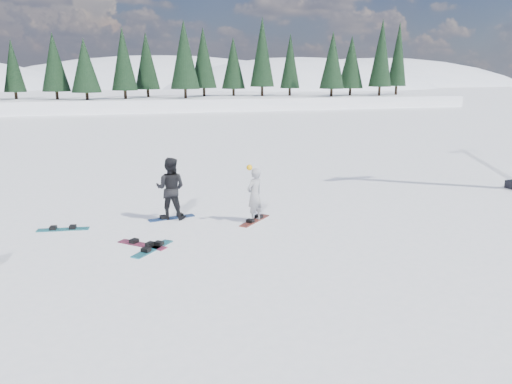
{
  "coord_description": "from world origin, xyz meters",
  "views": [
    {
      "loc": [
        -4.08,
        -12.93,
        4.54
      ],
      "look_at": [
        0.07,
        0.99,
        1.1
      ],
      "focal_mm": 35.0,
      "sensor_mm": 36.0,
      "label": 1
    }
  ],
  "objects_px": {
    "snowboarder_man": "(170,188)",
    "snowboard_loose_c": "(63,229)",
    "snowboard_loose_b": "(142,245)",
    "snowboard_loose_a": "(153,249)",
    "snowboarder_woman": "(255,195)"
  },
  "relations": [
    {
      "from": "snowboard_loose_a",
      "to": "snowboard_loose_c",
      "type": "bearing_deg",
      "value": 85.81
    },
    {
      "from": "snowboarder_man",
      "to": "snowboard_loose_a",
      "type": "height_order",
      "value": "snowboarder_man"
    },
    {
      "from": "snowboard_loose_b",
      "to": "snowboard_loose_c",
      "type": "relative_size",
      "value": 1.0
    },
    {
      "from": "snowboarder_woman",
      "to": "snowboard_loose_a",
      "type": "relative_size",
      "value": 1.23
    },
    {
      "from": "snowboard_loose_b",
      "to": "snowboard_loose_a",
      "type": "bearing_deg",
      "value": -15.61
    },
    {
      "from": "snowboarder_man",
      "to": "snowboard_loose_a",
      "type": "xyz_separation_m",
      "value": [
        -0.86,
        -2.79,
        -0.98
      ]
    },
    {
      "from": "snowboarder_man",
      "to": "snowboard_loose_c",
      "type": "distance_m",
      "value": 3.43
    },
    {
      "from": "snowboard_loose_a",
      "to": "snowboard_loose_b",
      "type": "bearing_deg",
      "value": 72.4
    },
    {
      "from": "snowboard_loose_c",
      "to": "snowboarder_man",
      "type": "bearing_deg",
      "value": 13.5
    },
    {
      "from": "snowboarder_woman",
      "to": "snowboard_loose_b",
      "type": "height_order",
      "value": "snowboarder_woman"
    },
    {
      "from": "snowboard_loose_c",
      "to": "snowboard_loose_b",
      "type": "bearing_deg",
      "value": -35.59
    },
    {
      "from": "snowboarder_man",
      "to": "snowboard_loose_b",
      "type": "height_order",
      "value": "snowboarder_man"
    },
    {
      "from": "snowboarder_woman",
      "to": "snowboarder_man",
      "type": "height_order",
      "value": "snowboarder_man"
    },
    {
      "from": "snowboarder_woman",
      "to": "snowboard_loose_b",
      "type": "bearing_deg",
      "value": -13.09
    },
    {
      "from": "snowboarder_man",
      "to": "snowboard_loose_c",
      "type": "xyz_separation_m",
      "value": [
        -3.27,
        -0.3,
        -0.98
      ]
    }
  ]
}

